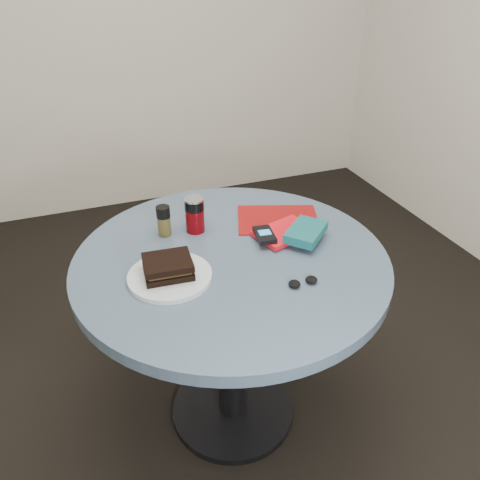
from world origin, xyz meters
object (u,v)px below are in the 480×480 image
object	(u,v)px
plate	(170,276)
sandwich	(168,267)
table	(232,296)
magazine	(278,220)
pepper_grinder	(164,221)
soda_can	(195,215)
novel	(306,232)
headphones	(303,282)
red_book	(284,232)
mp3_player	(265,235)

from	to	relation	value
plate	sandwich	xyz separation A→B (m)	(-0.00, 0.00, 0.03)
table	magazine	size ratio (longest dim) A/B	3.51
pepper_grinder	magazine	world-z (taller)	pepper_grinder
table	soda_can	bearing A→B (deg)	108.71
pepper_grinder	novel	xyz separation A→B (m)	(0.43, -0.21, -0.02)
novel	soda_can	bearing A→B (deg)	106.38
plate	headphones	xyz separation A→B (m)	(0.35, -0.16, 0.00)
sandwich	pepper_grinder	world-z (taller)	pepper_grinder
plate	magazine	world-z (taller)	plate
plate	soda_can	world-z (taller)	soda_can
plate	pepper_grinder	xyz separation A→B (m)	(0.04, 0.25, 0.05)
red_book	pepper_grinder	bearing A→B (deg)	141.70
pepper_grinder	headphones	bearing A→B (deg)	-53.38
sandwich	magazine	distance (m)	0.49
pepper_grinder	red_book	distance (m)	0.41
magazine	red_book	world-z (taller)	red_book
novel	sandwich	bearing A→B (deg)	142.84
novel	mp3_player	world-z (taller)	novel
plate	magazine	distance (m)	0.49
soda_can	headphones	bearing A→B (deg)	-63.12
soda_can	novel	distance (m)	0.38
sandwich	pepper_grinder	bearing A→B (deg)	79.80
magazine	headphones	world-z (taller)	headphones
plate	novel	distance (m)	0.47
red_book	mp3_player	distance (m)	0.08
red_book	plate	bearing A→B (deg)	177.25
red_book	novel	xyz separation A→B (m)	(0.05, -0.06, 0.02)
table	novel	distance (m)	0.33
pepper_grinder	plate	bearing A→B (deg)	-99.47
novel	pepper_grinder	bearing A→B (deg)	111.80
plate	pepper_grinder	size ratio (longest dim) A/B	2.34
sandwich	red_book	size ratio (longest dim) A/B	0.75
table	mp3_player	world-z (taller)	mp3_player
table	novel	size ratio (longest dim) A/B	6.41
headphones	plate	bearing A→B (deg)	155.11
soda_can	plate	bearing A→B (deg)	-121.19
sandwich	mp3_player	size ratio (longest dim) A/B	1.38
sandwich	magazine	size ratio (longest dim) A/B	0.52
magazine	novel	size ratio (longest dim) A/B	1.83
table	mp3_player	bearing A→B (deg)	14.44
headphones	pepper_grinder	bearing A→B (deg)	126.62
novel	mp3_player	size ratio (longest dim) A/B	1.46
table	headphones	distance (m)	0.31
soda_can	headphones	size ratio (longest dim) A/B	1.36
soda_can	sandwich	bearing A→B (deg)	-122.12
headphones	sandwich	bearing A→B (deg)	154.65
soda_can	mp3_player	distance (m)	0.25
table	red_book	size ratio (longest dim) A/B	5.11
pepper_grinder	mp3_player	distance (m)	0.34
red_book	mp3_player	bearing A→B (deg)	175.57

